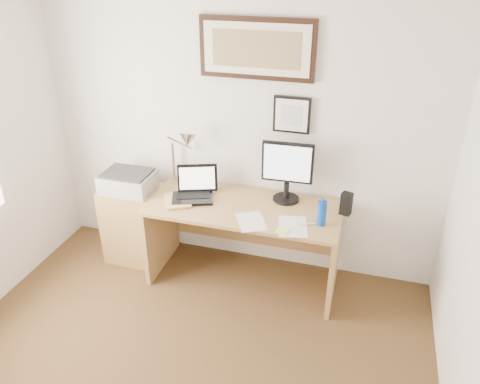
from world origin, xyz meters
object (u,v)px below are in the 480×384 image
at_px(book, 165,202).
at_px(desk, 246,225).
at_px(side_cabinet, 134,223).
at_px(lcd_monitor, 287,169).
at_px(water_bottle, 322,213).
at_px(laptop, 194,191).
at_px(printer, 128,181).

xyz_separation_m(book, desk, (0.64, 0.22, -0.25)).
relative_size(side_cabinet, lcd_monitor, 1.40).
xyz_separation_m(side_cabinet, book, (0.43, -0.19, 0.40)).
height_order(water_bottle, laptop, laptop).
height_order(book, lcd_monitor, lcd_monitor).
bearing_deg(side_cabinet, printer, -77.72).
xyz_separation_m(book, printer, (-0.42, 0.16, 0.06)).
relative_size(side_cabinet, water_bottle, 3.63).
height_order(side_cabinet, laptop, laptop).
bearing_deg(water_bottle, printer, 175.60).
height_order(side_cabinet, lcd_monitor, lcd_monitor).
bearing_deg(desk, water_bottle, -16.91).
bearing_deg(book, lcd_monitor, 18.86).
distance_m(side_cabinet, water_bottle, 1.79).
bearing_deg(book, side_cabinet, 156.61).
bearing_deg(printer, lcd_monitor, 7.07).
height_order(book, laptop, laptop).
xyz_separation_m(laptop, lcd_monitor, (0.76, 0.16, 0.23)).
xyz_separation_m(water_bottle, printer, (-1.71, 0.13, -0.03)).
distance_m(side_cabinet, printer, 0.45).
distance_m(book, printer, 0.45).
bearing_deg(side_cabinet, water_bottle, -5.39).
height_order(water_bottle, desk, water_bottle).
bearing_deg(book, desk, 19.00).
relative_size(side_cabinet, book, 2.61).
xyz_separation_m(desk, lcd_monitor, (0.31, 0.11, 0.53)).
distance_m(desk, printer, 1.11).
relative_size(book, desk, 0.17).
height_order(water_bottle, book, water_bottle).
relative_size(water_bottle, desk, 0.13).
distance_m(book, laptop, 0.26).
bearing_deg(water_bottle, side_cabinet, 174.61).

